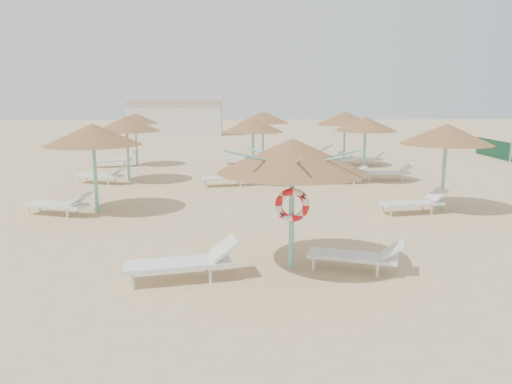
{
  "coord_description": "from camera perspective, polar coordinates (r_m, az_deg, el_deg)",
  "views": [
    {
      "loc": [
        -0.64,
        -9.94,
        3.62
      ],
      "look_at": [
        -0.2,
        1.72,
        1.3
      ],
      "focal_mm": 35.0,
      "sensor_mm": 36.0,
      "label": 1
    }
  ],
  "objects": [
    {
      "name": "palapa_field",
      "position": [
        20.71,
        0.21,
        7.64
      ],
      "size": [
        14.95,
        13.79,
        2.72
      ],
      "color": "#6EBFAE",
      "rests_on": "ground"
    },
    {
      "name": "main_palapa",
      "position": [
        10.08,
        4.18,
        4.11
      ],
      "size": [
        3.05,
        3.05,
        2.73
      ],
      "color": "#6EBFAE",
      "rests_on": "ground"
    },
    {
      "name": "ground",
      "position": [
        10.6,
        1.44,
        -8.73
      ],
      "size": [
        120.0,
        120.0,
        0.0
      ],
      "primitive_type": "plane",
      "color": "tan",
      "rests_on": "ground"
    },
    {
      "name": "lounger_main_b",
      "position": [
        10.56,
        11.67,
        -7.09
      ],
      "size": [
        2.04,
        1.18,
        0.71
      ],
      "rotation": [
        0.0,
        0.0,
        -0.33
      ],
      "color": "silver",
      "rests_on": "ground"
    },
    {
      "name": "lounger_main_a",
      "position": [
        9.94,
        -8.07,
        -7.86
      ],
      "size": [
        2.3,
        1.09,
        0.81
      ],
      "rotation": [
        0.0,
        0.0,
        0.2
      ],
      "color": "silver",
      "rests_on": "ground"
    },
    {
      "name": "service_hut",
      "position": [
        45.3,
        -9.07,
        8.61
      ],
      "size": [
        8.4,
        4.4,
        3.25
      ],
      "color": "silver",
      "rests_on": "ground"
    }
  ]
}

